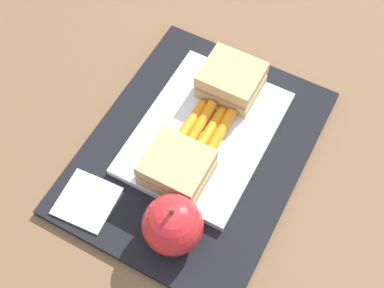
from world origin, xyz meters
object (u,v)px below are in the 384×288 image
(food_tray, at_px, (205,133))
(carrot_sticks_bundle, at_px, (205,127))
(sandwich_half_left, at_px, (231,80))
(apple, at_px, (173,225))
(paper_napkin, at_px, (87,201))
(sandwich_half_right, at_px, (177,168))

(food_tray, distance_m, carrot_sticks_bundle, 0.01)
(sandwich_half_left, relative_size, apple, 0.94)
(food_tray, relative_size, apple, 2.71)
(carrot_sticks_bundle, height_order, apple, apple)
(paper_napkin, bearing_deg, carrot_sticks_bundle, 151.53)
(food_tray, xyz_separation_m, sandwich_half_left, (-0.08, 0.00, 0.03))
(food_tray, height_order, sandwich_half_right, sandwich_half_right)
(food_tray, relative_size, sandwich_half_right, 2.88)
(food_tray, height_order, apple, apple)
(food_tray, bearing_deg, paper_napkin, -28.60)
(apple, bearing_deg, paper_napkin, -84.23)
(sandwich_half_left, height_order, apple, apple)
(food_tray, height_order, paper_napkin, food_tray)
(sandwich_half_left, xyz_separation_m, carrot_sticks_bundle, (0.08, -0.00, -0.01))
(carrot_sticks_bundle, distance_m, paper_napkin, 0.18)
(sandwich_half_right, height_order, apple, apple)
(sandwich_half_left, bearing_deg, apple, 8.44)
(carrot_sticks_bundle, xyz_separation_m, apple, (0.15, 0.03, 0.02))
(carrot_sticks_bundle, xyz_separation_m, paper_napkin, (0.16, -0.09, -0.02))
(sandwich_half_right, bearing_deg, carrot_sticks_bundle, -179.90)
(carrot_sticks_bundle, bearing_deg, paper_napkin, -28.47)
(paper_napkin, bearing_deg, sandwich_half_right, 133.23)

